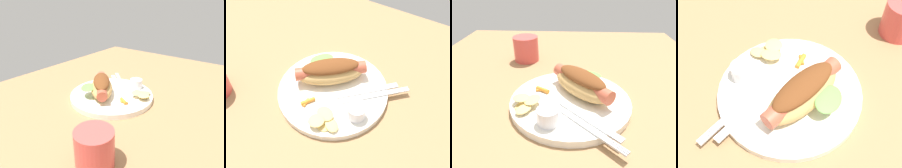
# 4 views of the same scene
# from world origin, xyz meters

# --- Properties ---
(ground_plane) EXTENTS (1.20, 0.90, 0.02)m
(ground_plane) POSITION_xyz_m (0.00, 0.00, -0.01)
(ground_plane) COLOR #9E754C
(plate) EXTENTS (0.27, 0.27, 0.02)m
(plate) POSITION_xyz_m (0.01, 0.02, 0.01)
(plate) COLOR white
(plate) RESTS_ON ground_plane
(hot_dog) EXTENTS (0.17, 0.16, 0.06)m
(hot_dog) POSITION_xyz_m (-0.02, 0.05, 0.04)
(hot_dog) COLOR tan
(hot_dog) RESTS_ON plate
(sauce_ramekin) EXTENTS (0.04, 0.04, 0.03)m
(sauce_ramekin) POSITION_xyz_m (0.09, -0.01, 0.03)
(sauce_ramekin) COLOR white
(sauce_ramekin) RESTS_ON plate
(fork) EXTENTS (0.13, 0.13, 0.00)m
(fork) POSITION_xyz_m (0.10, 0.06, 0.02)
(fork) COLOR silver
(fork) RESTS_ON plate
(knife) EXTENTS (0.12, 0.12, 0.00)m
(knife) POSITION_xyz_m (0.08, 0.06, 0.02)
(knife) COLOR silver
(knife) RESTS_ON plate
(chips_pile) EXTENTS (0.07, 0.06, 0.02)m
(chips_pile) POSITION_xyz_m (0.04, -0.07, 0.03)
(chips_pile) COLOR #DEC06D
(chips_pile) RESTS_ON plate
(carrot_garnish) EXTENTS (0.03, 0.03, 0.01)m
(carrot_garnish) POSITION_xyz_m (-0.02, -0.04, 0.02)
(carrot_garnish) COLOR orange
(carrot_garnish) RESTS_ON plate
(drinking_cup) EXTENTS (0.08, 0.08, 0.08)m
(drinking_cup) POSITION_xyz_m (-0.24, -0.13, 0.04)
(drinking_cup) COLOR #D84C47
(drinking_cup) RESTS_ON ground_plane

